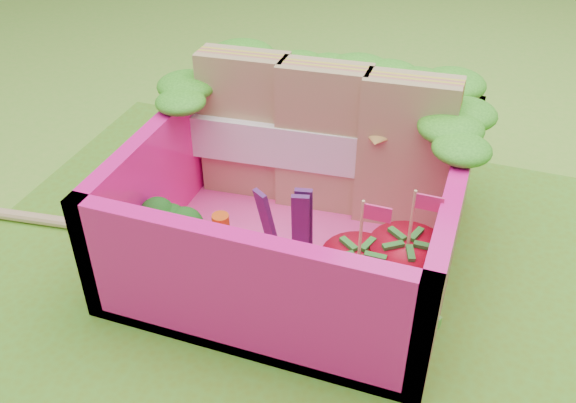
# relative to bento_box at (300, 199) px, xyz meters

# --- Properties ---
(ground) EXTENTS (14.00, 14.00, 0.00)m
(ground) POSITION_rel_bento_box_xyz_m (-0.10, -0.29, -0.31)
(ground) COLOR #76C437
(ground) RESTS_ON ground
(placemat) EXTENTS (2.60, 2.60, 0.03)m
(placemat) POSITION_rel_bento_box_xyz_m (-0.10, -0.29, -0.29)
(placemat) COLOR #649C23
(placemat) RESTS_ON ground
(bento_floor) EXTENTS (1.30, 1.30, 0.05)m
(bento_floor) POSITION_rel_bento_box_xyz_m (0.00, 0.00, -0.25)
(bento_floor) COLOR #FF41A4
(bento_floor) RESTS_ON placemat
(bento_box) EXTENTS (1.30, 1.30, 0.55)m
(bento_box) POSITION_rel_bento_box_xyz_m (0.00, 0.00, 0.00)
(bento_box) COLOR #FF1591
(bento_box) RESTS_ON placemat
(lettuce_ruffle) EXTENTS (1.43, 0.77, 0.11)m
(lettuce_ruffle) POSITION_rel_bento_box_xyz_m (0.00, 0.46, 0.33)
(lettuce_ruffle) COLOR #2B8A19
(lettuce_ruffle) RESTS_ON bento_box
(sandwich_stack) EXTENTS (1.26, 0.28, 0.69)m
(sandwich_stack) POSITION_rel_bento_box_xyz_m (0.00, 0.31, 0.11)
(sandwich_stack) COLOR tan
(sandwich_stack) RESTS_ON bento_floor
(broccoli) EXTENTS (0.33, 0.33, 0.24)m
(broccoli) POSITION_rel_bento_box_xyz_m (-0.47, -0.32, -0.05)
(broccoli) COLOR #63A54F
(broccoli) RESTS_ON bento_floor
(carrot_sticks) EXTENTS (0.11, 0.16, 0.26)m
(carrot_sticks) POSITION_rel_bento_box_xyz_m (-0.27, -0.29, -0.10)
(carrot_sticks) COLOR #DA5312
(carrot_sticks) RESTS_ON bento_floor
(purple_wedges) EXTENTS (0.19, 0.12, 0.38)m
(purple_wedges) POSITION_rel_bento_box_xyz_m (0.01, -0.14, -0.04)
(purple_wedges) COLOR #461752
(purple_wedges) RESTS_ON bento_floor
(strawberry_left) EXTENTS (0.28, 0.28, 0.52)m
(strawberry_left) POSITION_rel_bento_box_xyz_m (0.33, -0.32, -0.08)
(strawberry_left) COLOR red
(strawberry_left) RESTS_ON bento_floor
(strawberry_right) EXTENTS (0.29, 0.29, 0.53)m
(strawberry_right) POSITION_rel_bento_box_xyz_m (0.49, -0.22, -0.08)
(strawberry_right) COLOR red
(strawberry_right) RESTS_ON bento_floor
(snap_peas) EXTENTS (0.54, 0.32, 0.05)m
(snap_peas) POSITION_rel_bento_box_xyz_m (0.36, -0.30, -0.20)
(snap_peas) COLOR #5FC43D
(snap_peas) RESTS_ON bento_floor
(chopsticks) EXTENTS (2.41, 0.36, 0.05)m
(chopsticks) POSITION_rel_bento_box_xyz_m (-1.23, -0.22, -0.25)
(chopsticks) COLOR #DCB179
(chopsticks) RESTS_ON placemat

